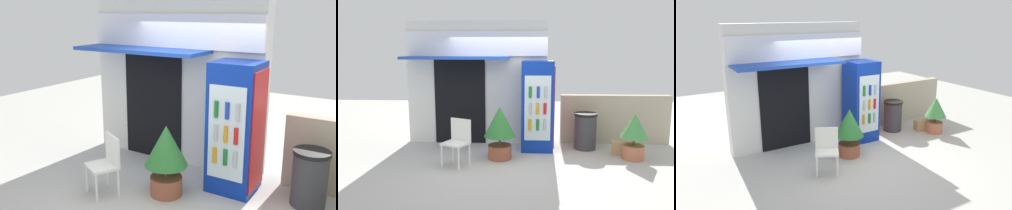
# 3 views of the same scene
# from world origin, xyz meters

# --- Properties ---
(ground) EXTENTS (16.00, 16.00, 0.00)m
(ground) POSITION_xyz_m (0.00, 0.00, 0.00)
(ground) COLOR beige
(storefront_building) EXTENTS (3.28, 1.11, 2.87)m
(storefront_building) POSITION_xyz_m (-0.68, 1.48, 1.48)
(storefront_building) COLOR silver
(storefront_building) RESTS_ON ground
(drink_cooler) EXTENTS (0.71, 0.73, 1.98)m
(drink_cooler) POSITION_xyz_m (0.74, 0.87, 0.99)
(drink_cooler) COLOR #0C2D9E
(drink_cooler) RESTS_ON ground
(plastic_chair) EXTENTS (0.58, 0.56, 0.90)m
(plastic_chair) POSITION_xyz_m (-0.82, -0.25, 0.52)
(plastic_chair) COLOR white
(plastic_chair) RESTS_ON ground
(potted_plant_near_shop) EXTENTS (0.64, 0.64, 1.08)m
(potted_plant_near_shop) POSITION_xyz_m (-0.04, 0.16, 0.64)
(potted_plant_near_shop) COLOR #995138
(potted_plant_near_shop) RESTS_ON ground
(potted_plant_curbside) EXTENTS (0.55, 0.55, 0.95)m
(potted_plant_curbside) POSITION_xyz_m (2.68, 0.24, 0.56)
(potted_plant_curbside) COLOR #BC6B4C
(potted_plant_curbside) RESTS_ON ground
(trash_bin) EXTENTS (0.51, 0.51, 0.82)m
(trash_bin) POSITION_xyz_m (1.83, 0.96, 0.41)
(trash_bin) COLOR #38383D
(trash_bin) RESTS_ON ground
(stone_boundary_wall) EXTENTS (2.55, 0.22, 1.15)m
(stone_boundary_wall) POSITION_xyz_m (2.60, 1.50, 0.58)
(stone_boundary_wall) COLOR #B7AD93
(stone_boundary_wall) RESTS_ON ground
(cardboard_box) EXTENTS (0.48, 0.36, 0.28)m
(cardboard_box) POSITION_xyz_m (2.54, 0.55, 0.14)
(cardboard_box) COLOR tan
(cardboard_box) RESTS_ON ground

